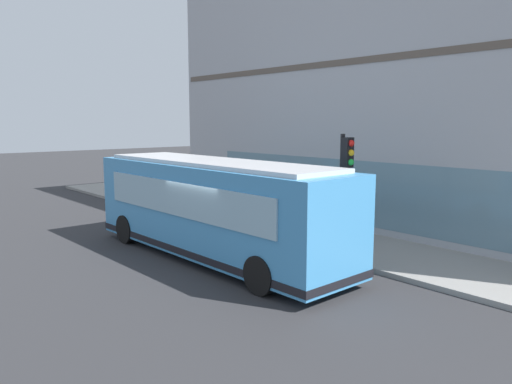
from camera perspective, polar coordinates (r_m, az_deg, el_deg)
The scene contains 7 objects.
ground at distance 15.03m, azimuth -3.89°, elevation -8.25°, with size 120.00×120.00×0.00m, color #2D2D30.
sidewalk_curb at distance 17.91m, azimuth 7.43°, elevation -5.35°, with size 3.58×40.00×0.15m, color gray.
building_corner at distance 22.92m, azimuth 19.13°, elevation 11.73°, with size 9.86×22.04×11.69m.
city_bus_nearside at distance 15.29m, azimuth -4.91°, elevation -1.99°, with size 2.72×10.08×3.07m.
traffic_light_near_corner at distance 15.00m, azimuth 10.29°, elevation 2.33°, with size 0.32×0.49×3.73m.
fire_hydrant at distance 18.42m, azimuth 2.11°, elevation -3.51°, with size 0.35×0.35×0.74m.
pedestrian_near_hydrant at distance 20.33m, azimuth 3.48°, elevation -0.50°, with size 0.32×0.32×1.78m.
Camera 1 is at (-8.68, -11.51, 4.25)m, focal length 34.54 mm.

